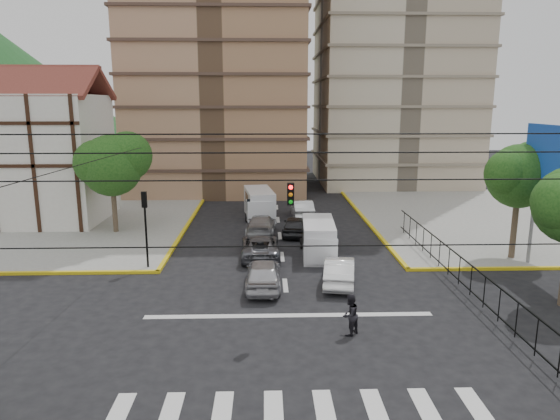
{
  "coord_description": "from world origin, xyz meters",
  "views": [
    {
      "loc": [
        -1.01,
        -19.76,
        9.41
      ],
      "look_at": [
        -0.27,
        5.28,
        4.0
      ],
      "focal_mm": 32.0,
      "sensor_mm": 36.0,
      "label": 1
    }
  ],
  "objects_px": {
    "traffic_light_nw": "(145,217)",
    "van_right_lane": "(319,240)",
    "car_white_front_right": "(339,271)",
    "van_left_lane": "(259,205)",
    "car_silver_front_left": "(264,273)",
    "pedestrian_crosswalk": "(350,315)"
  },
  "relations": [
    {
      "from": "van_left_lane",
      "to": "car_white_front_right",
      "type": "xyz_separation_m",
      "value": [
        4.41,
        -15.49,
        -0.42
      ]
    },
    {
      "from": "car_silver_front_left",
      "to": "car_white_front_right",
      "type": "height_order",
      "value": "car_silver_front_left"
    },
    {
      "from": "traffic_light_nw",
      "to": "van_right_lane",
      "type": "xyz_separation_m",
      "value": [
        10.08,
        2.2,
        -2.05
      ]
    },
    {
      "from": "van_left_lane",
      "to": "pedestrian_crosswalk",
      "type": "distance_m",
      "value": 21.81
    },
    {
      "from": "van_left_lane",
      "to": "car_white_front_right",
      "type": "height_order",
      "value": "van_left_lane"
    },
    {
      "from": "traffic_light_nw",
      "to": "car_silver_front_left",
      "type": "xyz_separation_m",
      "value": [
        6.66,
        -3.06,
        -2.34
      ]
    },
    {
      "from": "traffic_light_nw",
      "to": "van_left_lane",
      "type": "height_order",
      "value": "traffic_light_nw"
    },
    {
      "from": "car_silver_front_left",
      "to": "pedestrian_crosswalk",
      "type": "xyz_separation_m",
      "value": [
        3.56,
        -5.5,
        0.11
      ]
    },
    {
      "from": "van_right_lane",
      "to": "car_white_front_right",
      "type": "relative_size",
      "value": 1.13
    },
    {
      "from": "van_left_lane",
      "to": "car_white_front_right",
      "type": "relative_size",
      "value": 1.25
    },
    {
      "from": "pedestrian_crosswalk",
      "to": "van_right_lane",
      "type": "bearing_deg",
      "value": -133.93
    },
    {
      "from": "car_white_front_right",
      "to": "traffic_light_nw",
      "type": "bearing_deg",
      "value": -4.03
    },
    {
      "from": "traffic_light_nw",
      "to": "pedestrian_crosswalk",
      "type": "relative_size",
      "value": 2.52
    },
    {
      "from": "traffic_light_nw",
      "to": "car_white_front_right",
      "type": "bearing_deg",
      "value": -13.68
    },
    {
      "from": "traffic_light_nw",
      "to": "car_white_front_right",
      "type": "height_order",
      "value": "traffic_light_nw"
    },
    {
      "from": "van_right_lane",
      "to": "car_silver_front_left",
      "type": "bearing_deg",
      "value": -119.73
    },
    {
      "from": "car_silver_front_left",
      "to": "pedestrian_crosswalk",
      "type": "height_order",
      "value": "pedestrian_crosswalk"
    },
    {
      "from": "traffic_light_nw",
      "to": "van_left_lane",
      "type": "relative_size",
      "value": 0.81
    },
    {
      "from": "van_right_lane",
      "to": "car_white_front_right",
      "type": "xyz_separation_m",
      "value": [
        0.59,
        -4.79,
        -0.34
      ]
    },
    {
      "from": "car_white_front_right",
      "to": "van_left_lane",
      "type": "bearing_deg",
      "value": -64.46
    },
    {
      "from": "car_silver_front_left",
      "to": "pedestrian_crosswalk",
      "type": "relative_size",
      "value": 2.58
    },
    {
      "from": "traffic_light_nw",
      "to": "van_right_lane",
      "type": "bearing_deg",
      "value": 12.29
    }
  ]
}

